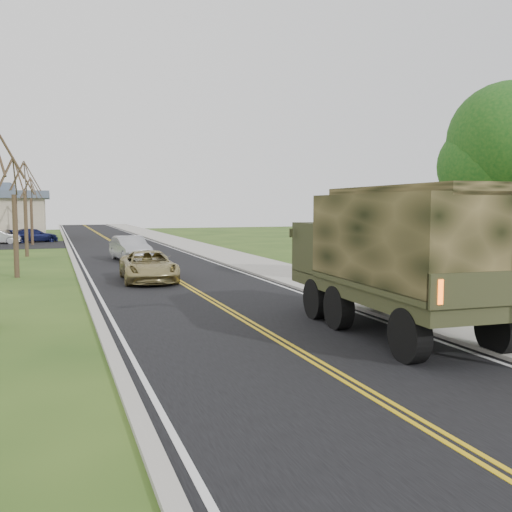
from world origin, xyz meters
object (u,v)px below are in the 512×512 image
sedan_silver (130,248)px  pickup_navy (498,276)px  suv_champagne (148,266)px  military_truck (394,250)px

sedan_silver → pickup_navy: 21.82m
pickup_navy → suv_champagne: bearing=84.6°
suv_champagne → pickup_navy: size_ratio=1.04×
sedan_silver → military_truck: bearing=-87.4°
suv_champagne → pickup_navy: bearing=-31.0°
pickup_navy → sedan_silver: bearing=61.0°
suv_champagne → sedan_silver: (0.50, 10.15, 0.08)m
suv_champagne → sedan_silver: bearing=89.8°
military_truck → pickup_navy: bearing=33.4°
military_truck → suv_champagne: bearing=111.9°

